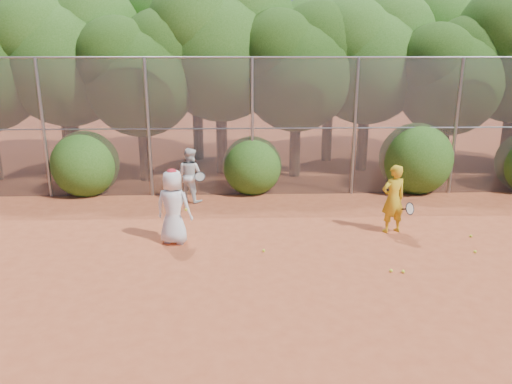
{
  "coord_description": "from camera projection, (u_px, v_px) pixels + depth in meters",
  "views": [
    {
      "loc": [
        -1.34,
        -8.42,
        4.31
      ],
      "look_at": [
        -1.0,
        2.5,
        1.1
      ],
      "focal_mm": 35.0,
      "sensor_mm": 36.0,
      "label": 1
    }
  ],
  "objects": [
    {
      "name": "ground",
      "position": [
        314.0,
        285.0,
        9.33
      ],
      "size": [
        80.0,
        80.0,
        0.0
      ],
      "primitive_type": "plane",
      "color": "#A74625",
      "rests_on": "ground"
    },
    {
      "name": "fence_back",
      "position": [
        282.0,
        127.0,
        14.5
      ],
      "size": [
        20.05,
        0.09,
        4.03
      ],
      "color": "gray",
      "rests_on": "ground"
    },
    {
      "name": "tree_1",
      "position": [
        67.0,
        50.0,
        16.13
      ],
      "size": [
        4.64,
        4.03,
        6.35
      ],
      "color": "black",
      "rests_on": "ground"
    },
    {
      "name": "tree_2",
      "position": [
        141.0,
        70.0,
        15.7
      ],
      "size": [
        3.99,
        3.47,
        5.47
      ],
      "color": "black",
      "rests_on": "ground"
    },
    {
      "name": "tree_3",
      "position": [
        222.0,
        43.0,
        16.51
      ],
      "size": [
        4.89,
        4.26,
        6.7
      ],
      "color": "black",
      "rests_on": "ground"
    },
    {
      "name": "tree_4",
      "position": [
        298.0,
        63.0,
        16.18
      ],
      "size": [
        4.19,
        3.64,
        5.73
      ],
      "color": "black",
      "rests_on": "ground"
    },
    {
      "name": "tree_5",
      "position": [
        369.0,
        54.0,
        16.95
      ],
      "size": [
        4.51,
        3.92,
        6.17
      ],
      "color": "black",
      "rests_on": "ground"
    },
    {
      "name": "tree_6",
      "position": [
        452.0,
        73.0,
        16.22
      ],
      "size": [
        3.86,
        3.36,
        5.29
      ],
      "color": "black",
      "rests_on": "ground"
    },
    {
      "name": "tree_9",
      "position": [
        60.0,
        45.0,
        18.26
      ],
      "size": [
        4.83,
        4.2,
        6.62
      ],
      "color": "black",
      "rests_on": "ground"
    },
    {
      "name": "tree_10",
      "position": [
        197.0,
        37.0,
        18.53
      ],
      "size": [
        5.15,
        4.48,
        7.06
      ],
      "color": "black",
      "rests_on": "ground"
    },
    {
      "name": "tree_11",
      "position": [
        332.0,
        50.0,
        18.42
      ],
      "size": [
        4.64,
        4.03,
        6.35
      ],
      "color": "black",
      "rests_on": "ground"
    },
    {
      "name": "tree_12",
      "position": [
        447.0,
        40.0,
        19.03
      ],
      "size": [
        5.02,
        4.37,
        6.88
      ],
      "color": "black",
      "rests_on": "ground"
    },
    {
      "name": "bush_0",
      "position": [
        85.0,
        161.0,
        14.91
      ],
      "size": [
        2.0,
        2.0,
        2.0
      ],
      "primitive_type": "sphere",
      "color": "#254E13",
      "rests_on": "ground"
    },
    {
      "name": "bush_1",
      "position": [
        252.0,
        163.0,
        15.08
      ],
      "size": [
        1.8,
        1.8,
        1.8
      ],
      "primitive_type": "sphere",
      "color": "#254E13",
      "rests_on": "ground"
    },
    {
      "name": "bush_2",
      "position": [
        416.0,
        155.0,
        15.18
      ],
      "size": [
        2.2,
        2.2,
        2.2
      ],
      "primitive_type": "sphere",
      "color": "#254E13",
      "rests_on": "ground"
    },
    {
      "name": "player_yellow",
      "position": [
        393.0,
        199.0,
        11.79
      ],
      "size": [
        0.85,
        0.61,
        1.66
      ],
      "rotation": [
        0.0,
        0.0,
        3.41
      ],
      "color": "gold",
      "rests_on": "ground"
    },
    {
      "name": "player_teen",
      "position": [
        173.0,
        207.0,
        11.13
      ],
      "size": [
        0.95,
        0.75,
        1.73
      ],
      "rotation": [
        0.0,
        0.0,
        2.86
      ],
      "color": "silver",
      "rests_on": "ground"
    },
    {
      "name": "player_white",
      "position": [
        190.0,
        175.0,
        14.2
      ],
      "size": [
        0.96,
        0.91,
        1.56
      ],
      "rotation": [
        0.0,
        0.0,
        2.55
      ],
      "color": "white",
      "rests_on": "ground"
    },
    {
      "name": "ball_0",
      "position": [
        403.0,
        271.0,
        9.83
      ],
      "size": [
        0.07,
        0.07,
        0.07
      ],
      "primitive_type": "sphere",
      "color": "yellow",
      "rests_on": "ground"
    },
    {
      "name": "ball_1",
      "position": [
        471.0,
        236.0,
        11.66
      ],
      "size": [
        0.07,
        0.07,
        0.07
      ],
      "primitive_type": "sphere",
      "color": "yellow",
      "rests_on": "ground"
    },
    {
      "name": "ball_2",
      "position": [
        391.0,
        271.0,
        9.86
      ],
      "size": [
        0.07,
        0.07,
        0.07
      ],
      "primitive_type": "sphere",
      "color": "yellow",
      "rests_on": "ground"
    },
    {
      "name": "ball_3",
      "position": [
        475.0,
        252.0,
        10.77
      ],
      "size": [
        0.07,
        0.07,
        0.07
      ],
      "primitive_type": "sphere",
      "color": "yellow",
      "rests_on": "ground"
    },
    {
      "name": "ball_4",
      "position": [
        264.0,
        251.0,
        10.82
      ],
      "size": [
        0.07,
        0.07,
        0.07
      ],
      "primitive_type": "sphere",
      "color": "yellow",
      "rests_on": "ground"
    },
    {
      "name": "ball_5",
      "position": [
        386.0,
        230.0,
        12.01
      ],
      "size": [
        0.07,
        0.07,
        0.07
      ],
      "primitive_type": "sphere",
      "color": "yellow",
      "rests_on": "ground"
    }
  ]
}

